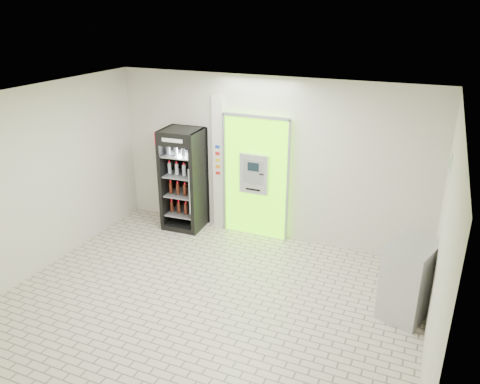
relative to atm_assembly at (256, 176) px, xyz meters
The scene contains 7 objects.
ground 2.69m from the atm_assembly, 85.26° to the right, with size 6.00×6.00×0.00m, color #BCAF9C.
room_shell 2.51m from the atm_assembly, 85.26° to the right, with size 6.00×6.00×6.00m.
atm_assembly is the anchor object (origin of this frame).
pillar 0.79m from the atm_assembly, behind, with size 0.22×0.11×2.60m.
beverage_cooler 1.44m from the atm_assembly, behind, with size 0.78×0.73×1.98m.
steel_cabinet 3.33m from the atm_assembly, 27.36° to the right, with size 0.81×0.97×1.12m.
exit_sign 3.48m from the atm_assembly, 17.65° to the right, with size 0.02×0.22×0.26m.
Camera 1 is at (2.74, -5.19, 4.11)m, focal length 35.00 mm.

